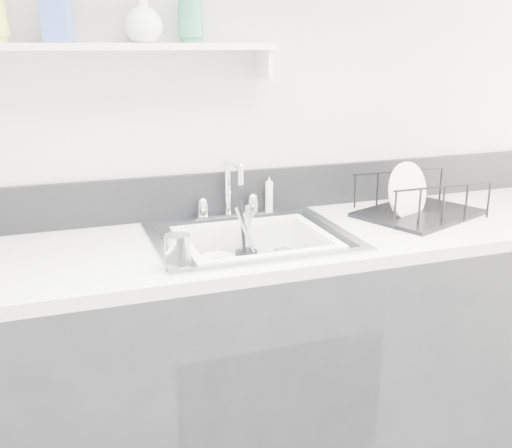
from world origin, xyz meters
name	(u,v)px	position (x,y,z in m)	size (l,w,h in m)	color
counter_run	(251,362)	(0.00, 1.19, 0.46)	(3.20, 0.62, 0.92)	#2A2A2D
backsplash	(224,193)	(0.00, 1.49, 1.00)	(3.20, 0.02, 0.16)	black
sink	(251,263)	(0.00, 1.19, 0.83)	(0.64, 0.52, 0.20)	silver
faucet	(229,202)	(0.00, 1.44, 0.98)	(0.26, 0.18, 0.23)	silver
side_sprayer	(269,195)	(0.16, 1.44, 0.99)	(0.03, 0.03, 0.14)	white
wall_shelf	(122,49)	(-0.35, 1.42, 1.51)	(1.00, 0.16, 0.12)	silver
wash_tub	(255,262)	(0.00, 1.16, 0.85)	(0.48, 0.39, 0.19)	white
plate_stack	(224,278)	(-0.10, 1.18, 0.79)	(0.24, 0.23, 0.09)	white
utensil_cup	(246,261)	(0.00, 1.23, 0.82)	(0.08, 0.08, 0.25)	black
ladle	(233,277)	(-0.07, 1.16, 0.80)	(0.25, 0.09, 0.07)	silver
tumbler_in_tub	(283,263)	(0.12, 1.20, 0.81)	(0.07, 0.07, 0.09)	white
tumbler_counter	(178,252)	(-0.29, 0.98, 0.97)	(0.07, 0.07, 0.10)	white
dish_rack	(420,196)	(0.67, 1.23, 0.99)	(0.43, 0.32, 0.15)	black
bowl_small	(278,282)	(0.06, 1.11, 0.78)	(0.10, 0.10, 0.03)	white
soap_bottle_b	(57,11)	(-0.54, 1.40, 1.62)	(0.08, 0.08, 0.18)	#496AC1
soap_bottle_c	(143,18)	(-0.28, 1.40, 1.61)	(0.12, 0.12, 0.15)	white
soap_bottle_d	(190,6)	(-0.13, 1.42, 1.64)	(0.09, 0.09, 0.23)	#2F8051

